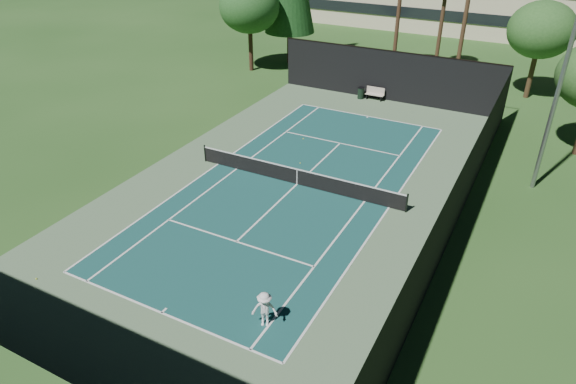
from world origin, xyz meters
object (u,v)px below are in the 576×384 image
Objects in this scene: tennis_ball_a at (36,279)px; park_bench at (375,93)px; tennis_net at (297,176)px; player at (265,309)px; tennis_ball_c at (329,178)px; tennis_ball_b at (300,163)px; trash_bin at (361,93)px; tennis_ball_d at (303,139)px.

tennis_ball_a is 28.92m from park_bench.
player is at bearing -69.38° from tennis_net.
player reaches higher than tennis_ball_c.
tennis_ball_b is at bearing -90.79° from park_bench.
tennis_ball_c is 14.29m from trash_bin.
park_bench is at bearing 78.55° from player.
tennis_ball_b is at bearing -66.68° from tennis_ball_d.
tennis_net is 2.06m from tennis_ball_c.
park_bench is (1.64, 9.79, 0.51)m from tennis_ball_d.
tennis_net reaches higher than park_bench.
player is 12.28m from tennis_ball_c.
tennis_net is at bearing -132.62° from tennis_ball_c.
tennis_ball_d is at bearing 78.89° from tennis_ball_a.
park_bench is (-4.80, 26.15, -0.23)m from player.
player is 1.65× the size of trash_bin.
tennis_net is 168.97× the size of tennis_ball_c.
tennis_net is 14.19m from tennis_ball_a.
tennis_ball_c is at bearing 62.26° from tennis_ball_a.
tennis_net is 15.67m from park_bench.
tennis_ball_b is 12.93m from trash_bin.
tennis_net is at bearing -66.98° from tennis_ball_d.
tennis_ball_b is at bearing 112.61° from tennis_net.
tennis_ball_a is 28.46m from trash_bin.
player is 21.74× the size of tennis_ball_b.
player is at bearing -77.14° from trash_bin.
player is at bearing -69.00° from tennis_ball_b.
tennis_ball_d reaches higher than tennis_ball_b.
tennis_net is at bearing -86.91° from park_bench.
tennis_net is 13.65× the size of trash_bin.
tennis_ball_a and tennis_ball_d have the same top height.
park_bench is (5.30, 28.43, 0.51)m from tennis_ball_a.
tennis_ball_b is 0.05× the size of park_bench.
tennis_ball_b is at bearing 89.15° from player.
tennis_ball_d is 9.94m from park_bench.
trash_bin is (-5.91, 25.87, -0.30)m from player.
tennis_ball_c is 5.83m from tennis_ball_d.
tennis_net is 180.17× the size of tennis_ball_b.
trash_bin is (-1.95, 15.36, -0.08)m from tennis_net.
tennis_ball_a reaches higher than tennis_ball_b.
tennis_net is 11.23m from player.
park_bench is (-0.84, 15.64, -0.01)m from tennis_net.
trash_bin reaches higher than tennis_ball_c.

